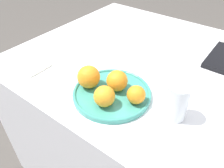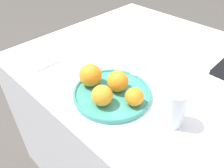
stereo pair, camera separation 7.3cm
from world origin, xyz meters
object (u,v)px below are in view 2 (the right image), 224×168
(orange_2, at_px, (90,75))
(napkin, at_px, (41,61))
(orange_1, at_px, (118,81))
(orange_3, at_px, (134,97))
(fruit_platter, at_px, (112,93))
(water_glass, at_px, (174,107))
(orange_0, at_px, (102,95))

(orange_2, height_order, napkin, orange_2)
(orange_1, distance_m, orange_3, 0.09)
(fruit_platter, bearing_deg, orange_2, -166.32)
(fruit_platter, relative_size, water_glass, 2.26)
(fruit_platter, height_order, orange_2, orange_2)
(orange_0, xyz_separation_m, orange_3, (0.07, 0.07, -0.00))
(orange_2, bearing_deg, orange_3, 9.53)
(orange_3, bearing_deg, orange_0, -136.25)
(fruit_platter, distance_m, orange_3, 0.10)
(orange_3, bearing_deg, orange_1, 169.85)
(orange_2, height_order, water_glass, water_glass)
(orange_1, relative_size, water_glass, 0.61)
(fruit_platter, bearing_deg, orange_0, -74.94)
(orange_0, distance_m, orange_2, 0.11)
(napkin, bearing_deg, orange_0, -0.72)
(orange_0, relative_size, orange_1, 0.94)
(fruit_platter, distance_m, napkin, 0.37)
(orange_3, height_order, water_glass, water_glass)
(fruit_platter, distance_m, orange_0, 0.07)
(napkin, bearing_deg, water_glass, 9.33)
(fruit_platter, height_order, orange_1, orange_1)
(orange_1, bearing_deg, orange_3, -10.15)
(orange_0, bearing_deg, napkin, 179.28)
(orange_0, xyz_separation_m, orange_1, (-0.01, 0.09, 0.00))
(water_glass, distance_m, napkin, 0.59)
(orange_3, xyz_separation_m, napkin, (-0.46, -0.07, -0.04))
(orange_2, bearing_deg, orange_0, -21.78)
(orange_2, bearing_deg, fruit_platter, 13.68)
(orange_0, relative_size, orange_2, 0.86)
(orange_1, distance_m, napkin, 0.38)
(orange_3, relative_size, napkin, 0.50)
(orange_0, height_order, orange_1, orange_1)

